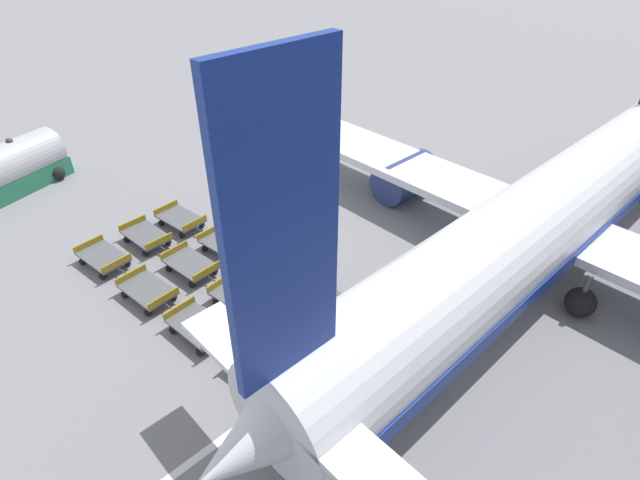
# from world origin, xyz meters

# --- Properties ---
(ground_plane) EXTENTS (500.00, 500.00, 0.00)m
(ground_plane) POSITION_xyz_m (0.00, 0.00, 0.00)
(ground_plane) COLOR gray
(airplane) EXTENTS (33.78, 42.31, 13.56)m
(airplane) POSITION_xyz_m (14.94, -1.07, 3.07)
(airplane) COLOR silver
(airplane) RESTS_ON ground_plane
(fuel_tanker_primary) EXTENTS (5.46, 9.21, 3.32)m
(fuel_tanker_primary) POSITION_xyz_m (-10.85, -20.39, 1.42)
(fuel_tanker_primary) COLOR #2D8C5B
(fuel_tanker_primary) RESTS_ON ground_plane
(baggage_dolly_row_near_col_a) EXTENTS (3.49, 2.04, 0.92)m
(baggage_dolly_row_near_col_a) POSITION_xyz_m (0.48, -18.84, 0.48)
(baggage_dolly_row_near_col_a) COLOR #515459
(baggage_dolly_row_near_col_a) RESTS_ON ground_plane
(baggage_dolly_row_near_col_b) EXTENTS (3.48, 2.00, 0.92)m
(baggage_dolly_row_near_col_b) POSITION_xyz_m (4.37, -18.28, 0.48)
(baggage_dolly_row_near_col_b) COLOR #515459
(baggage_dolly_row_near_col_b) RESTS_ON ground_plane
(baggage_dolly_row_near_col_c) EXTENTS (3.47, 1.96, 0.92)m
(baggage_dolly_row_near_col_c) POSITION_xyz_m (7.99, -17.69, 0.48)
(baggage_dolly_row_near_col_c) COLOR #515459
(baggage_dolly_row_near_col_c) RESTS_ON ground_plane
(baggage_dolly_row_near_col_d) EXTENTS (3.49, 2.05, 0.92)m
(baggage_dolly_row_near_col_d) POSITION_xyz_m (11.61, -16.98, 0.48)
(baggage_dolly_row_near_col_d) COLOR #515459
(baggage_dolly_row_near_col_d) RESTS_ON ground_plane
(baggage_dolly_row_mid_a_col_a) EXTENTS (3.47, 1.95, 0.92)m
(baggage_dolly_row_mid_a_col_a) POSITION_xyz_m (0.10, -16.35, 0.48)
(baggage_dolly_row_mid_a_col_a) COLOR #515459
(baggage_dolly_row_mid_a_col_a) RESTS_ON ground_plane
(baggage_dolly_row_mid_a_col_b) EXTENTS (3.48, 1.99, 0.92)m
(baggage_dolly_row_mid_a_col_b) POSITION_xyz_m (3.92, -15.79, 0.48)
(baggage_dolly_row_mid_a_col_b) COLOR #515459
(baggage_dolly_row_mid_a_col_b) RESTS_ON ground_plane
(baggage_dolly_row_mid_a_col_c) EXTENTS (3.49, 2.10, 0.92)m
(baggage_dolly_row_mid_a_col_c) POSITION_xyz_m (7.61, -15.29, 0.48)
(baggage_dolly_row_mid_a_col_c) COLOR #515459
(baggage_dolly_row_mid_a_col_c) RESTS_ON ground_plane
(baggage_dolly_row_mid_a_col_d) EXTENTS (3.48, 2.03, 0.92)m
(baggage_dolly_row_mid_a_col_d) POSITION_xyz_m (11.26, -14.85, 0.48)
(baggage_dolly_row_mid_a_col_d) COLOR #515459
(baggage_dolly_row_mid_a_col_d) RESTS_ON ground_plane
(baggage_dolly_row_mid_b_col_a) EXTENTS (3.48, 2.03, 0.92)m
(baggage_dolly_row_mid_b_col_a) POSITION_xyz_m (-0.21, -14.13, 0.48)
(baggage_dolly_row_mid_b_col_a) COLOR #515459
(baggage_dolly_row_mid_b_col_a) RESTS_ON ground_plane
(baggage_dolly_row_mid_b_col_b) EXTENTS (3.48, 2.00, 0.92)m
(baggage_dolly_row_mid_b_col_b) POSITION_xyz_m (3.62, -13.55, 0.48)
(baggage_dolly_row_mid_b_col_b) COLOR #515459
(baggage_dolly_row_mid_b_col_b) RESTS_ON ground_plane
(baggage_dolly_row_mid_b_col_c) EXTENTS (3.49, 2.10, 0.92)m
(baggage_dolly_row_mid_b_col_c) POSITION_xyz_m (7.20, -13.13, 0.48)
(baggage_dolly_row_mid_b_col_c) COLOR #515459
(baggage_dolly_row_mid_b_col_c) RESTS_ON ground_plane
(baggage_dolly_row_mid_b_col_d) EXTENTS (3.46, 1.92, 0.92)m
(baggage_dolly_row_mid_b_col_d) POSITION_xyz_m (11.05, -12.44, 0.48)
(baggage_dolly_row_mid_b_col_d) COLOR #515459
(baggage_dolly_row_mid_b_col_d) RESTS_ON ground_plane
(stand_guidance_stripe) EXTENTS (1.57, 33.95, 0.01)m
(stand_guidance_stripe) POSITION_xyz_m (12.57, -9.89, 0.00)
(stand_guidance_stripe) COLOR white
(stand_guidance_stripe) RESTS_ON ground_plane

